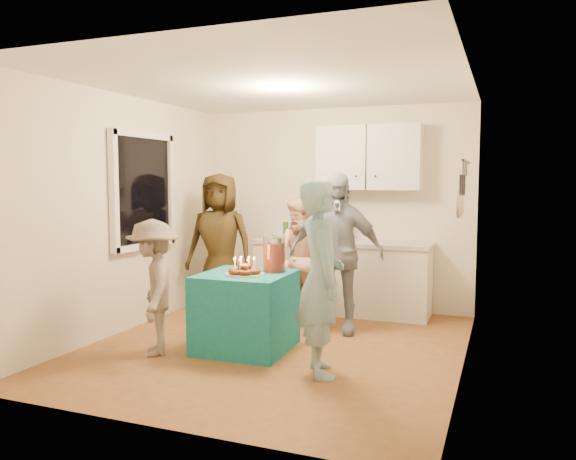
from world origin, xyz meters
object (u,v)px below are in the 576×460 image
(child_near_left, at_px, (153,287))
(woman_back_center, at_px, (302,260))
(counter, at_px, (341,278))
(man_birthday, at_px, (321,278))
(microwave, at_px, (326,229))
(woman_back_left, at_px, (220,243))
(party_table, at_px, (246,311))
(woman_back_right, at_px, (336,253))
(punch_jar, at_px, (274,255))

(child_near_left, bearing_deg, woman_back_center, 117.22)
(counter, bearing_deg, man_birthday, -78.53)
(microwave, distance_m, man_birthday, 2.38)
(man_birthday, relative_size, woman_back_left, 0.95)
(microwave, xyz_separation_m, man_birthday, (0.66, -2.28, -0.22))
(counter, distance_m, man_birthday, 2.36)
(party_table, distance_m, child_near_left, 0.92)
(man_birthday, relative_size, child_near_left, 1.29)
(man_birthday, height_order, woman_back_left, woman_back_left)
(party_table, height_order, woman_back_center, woman_back_center)
(counter, distance_m, party_table, 1.93)
(woman_back_right, bearing_deg, microwave, 102.15)
(counter, relative_size, party_table, 2.59)
(punch_jar, distance_m, child_near_left, 1.21)
(woman_back_right, height_order, child_near_left, woman_back_right)
(party_table, relative_size, child_near_left, 0.65)
(punch_jar, bearing_deg, woman_back_right, 60.63)
(woman_back_left, bearing_deg, microwave, 17.63)
(woman_back_center, distance_m, child_near_left, 1.91)
(woman_back_right, distance_m, child_near_left, 1.99)
(child_near_left, bearing_deg, party_table, 86.35)
(woman_back_left, bearing_deg, punch_jar, -49.66)
(woman_back_center, relative_size, woman_back_right, 0.84)
(punch_jar, bearing_deg, party_table, -137.87)
(microwave, height_order, woman_back_center, woman_back_center)
(woman_back_right, bearing_deg, counter, 90.91)
(woman_back_left, height_order, child_near_left, woman_back_left)
(counter, relative_size, punch_jar, 6.47)
(punch_jar, bearing_deg, counter, 82.55)
(woman_back_left, relative_size, woman_back_right, 1.00)
(woman_back_left, bearing_deg, woman_back_right, -19.73)
(microwave, bearing_deg, child_near_left, -106.66)
(microwave, bearing_deg, counter, 6.48)
(party_table, bearing_deg, punch_jar, 42.13)
(party_table, xyz_separation_m, man_birthday, (0.90, -0.40, 0.46))
(woman_back_left, height_order, woman_back_right, woman_back_left)
(counter, xyz_separation_m, woman_back_right, (0.20, -0.93, 0.45))
(party_table, relative_size, woman_back_left, 0.48)
(microwave, distance_m, child_near_left, 2.57)
(party_table, distance_m, punch_jar, 0.63)
(microwave, height_order, man_birthday, man_birthday)
(woman_back_left, bearing_deg, woman_back_center, -11.34)
(woman_back_left, bearing_deg, party_table, -60.10)
(punch_jar, bearing_deg, woman_back_center, 94.15)
(party_table, bearing_deg, woman_back_left, 126.79)
(man_birthday, bearing_deg, woman_back_center, -2.76)
(punch_jar, bearing_deg, child_near_left, -146.27)
(microwave, xyz_separation_m, punch_jar, (-0.02, -1.68, -0.13))
(woman_back_center, bearing_deg, microwave, 95.20)
(party_table, xyz_separation_m, woman_back_center, (0.15, 1.23, 0.35))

